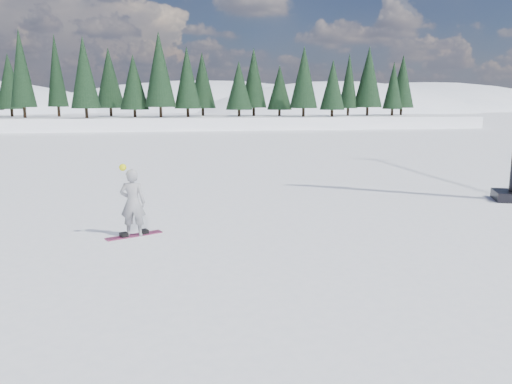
% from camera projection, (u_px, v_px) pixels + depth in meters
% --- Properties ---
extents(ground, '(420.00, 420.00, 0.00)m').
position_uv_depth(ground, '(5.00, 250.00, 11.93)').
color(ground, white).
rests_on(ground, ground).
extents(alpine_backdrop, '(412.50, 227.00, 53.20)m').
position_uv_depth(alpine_backdrop, '(129.00, 146.00, 195.76)').
color(alpine_backdrop, white).
rests_on(alpine_backdrop, ground).
extents(snowboarder_woman, '(0.70, 0.51, 1.93)m').
position_uv_depth(snowboarder_woman, '(133.00, 202.00, 12.98)').
color(snowboarder_woman, gray).
rests_on(snowboarder_woman, ground).
extents(snowboard_woman, '(1.48, 0.90, 0.03)m').
position_uv_depth(snowboard_woman, '(134.00, 235.00, 13.14)').
color(snowboard_woman, '#9A2155').
rests_on(snowboard_woman, ground).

